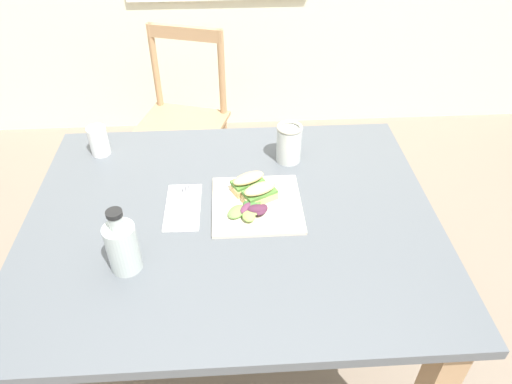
{
  "coord_description": "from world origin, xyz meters",
  "views": [
    {
      "loc": [
        -0.07,
        -0.83,
        1.63
      ],
      "look_at": [
        -0.01,
        0.24,
        0.76
      ],
      "focal_mm": 33.0,
      "sensor_mm": 36.0,
      "label": 1
    }
  ],
  "objects_px": {
    "mason_jar_iced_tea": "(289,145)",
    "cup_extra_side": "(99,141)",
    "dining_table": "(233,246)",
    "fork_on_napkin": "(184,202)",
    "sandwich_half_back": "(248,182)",
    "bottle_cold_brew": "(123,249)",
    "sandwich_half_front": "(259,193)",
    "chair_wooden_far": "(182,122)",
    "plate_lunch": "(257,205)"
  },
  "relations": [
    {
      "from": "plate_lunch",
      "to": "bottle_cold_brew",
      "type": "bearing_deg",
      "value": -147.97
    },
    {
      "from": "fork_on_napkin",
      "to": "bottle_cold_brew",
      "type": "distance_m",
      "value": 0.27
    },
    {
      "from": "bottle_cold_brew",
      "to": "cup_extra_side",
      "type": "xyz_separation_m",
      "value": [
        -0.16,
        0.51,
        -0.02
      ]
    },
    {
      "from": "chair_wooden_far",
      "to": "sandwich_half_back",
      "type": "relative_size",
      "value": 7.86
    },
    {
      "from": "sandwich_half_back",
      "to": "mason_jar_iced_tea",
      "type": "bearing_deg",
      "value": 49.44
    },
    {
      "from": "dining_table",
      "to": "bottle_cold_brew",
      "type": "distance_m",
      "value": 0.37
    },
    {
      "from": "mason_jar_iced_tea",
      "to": "cup_extra_side",
      "type": "bearing_deg",
      "value": 173.1
    },
    {
      "from": "sandwich_half_front",
      "to": "fork_on_napkin",
      "type": "distance_m",
      "value": 0.22
    },
    {
      "from": "cup_extra_side",
      "to": "mason_jar_iced_tea",
      "type": "bearing_deg",
      "value": -6.9
    },
    {
      "from": "sandwich_half_back",
      "to": "bottle_cold_brew",
      "type": "bearing_deg",
      "value": -138.93
    },
    {
      "from": "chair_wooden_far",
      "to": "plate_lunch",
      "type": "bearing_deg",
      "value": -72.83
    },
    {
      "from": "chair_wooden_far",
      "to": "cup_extra_side",
      "type": "xyz_separation_m",
      "value": [
        -0.2,
        -0.68,
        0.34
      ]
    },
    {
      "from": "bottle_cold_brew",
      "to": "sandwich_half_front",
      "type": "bearing_deg",
      "value": 33.15
    },
    {
      "from": "dining_table",
      "to": "sandwich_half_front",
      "type": "distance_m",
      "value": 0.19
    },
    {
      "from": "dining_table",
      "to": "chair_wooden_far",
      "type": "height_order",
      "value": "chair_wooden_far"
    },
    {
      "from": "sandwich_half_front",
      "to": "mason_jar_iced_tea",
      "type": "relative_size",
      "value": 0.86
    },
    {
      "from": "sandwich_half_back",
      "to": "plate_lunch",
      "type": "bearing_deg",
      "value": -71.82
    },
    {
      "from": "mason_jar_iced_tea",
      "to": "cup_extra_side",
      "type": "xyz_separation_m",
      "value": [
        -0.62,
        0.07,
        -0.01
      ]
    },
    {
      "from": "bottle_cold_brew",
      "to": "sandwich_half_back",
      "type": "bearing_deg",
      "value": 41.07
    },
    {
      "from": "dining_table",
      "to": "cup_extra_side",
      "type": "bearing_deg",
      "value": 141.75
    },
    {
      "from": "dining_table",
      "to": "sandwich_half_back",
      "type": "distance_m",
      "value": 0.2
    },
    {
      "from": "chair_wooden_far",
      "to": "cup_extra_side",
      "type": "distance_m",
      "value": 0.79
    },
    {
      "from": "dining_table",
      "to": "plate_lunch",
      "type": "height_order",
      "value": "plate_lunch"
    },
    {
      "from": "dining_table",
      "to": "sandwich_half_back",
      "type": "xyz_separation_m",
      "value": [
        0.05,
        0.1,
        0.16
      ]
    },
    {
      "from": "dining_table",
      "to": "cup_extra_side",
      "type": "xyz_separation_m",
      "value": [
        -0.43,
        0.34,
        0.17
      ]
    },
    {
      "from": "chair_wooden_far",
      "to": "mason_jar_iced_tea",
      "type": "relative_size",
      "value": 6.76
    },
    {
      "from": "dining_table",
      "to": "sandwich_half_back",
      "type": "bearing_deg",
      "value": 62.35
    },
    {
      "from": "sandwich_half_front",
      "to": "sandwich_half_back",
      "type": "height_order",
      "value": "same"
    },
    {
      "from": "plate_lunch",
      "to": "sandwich_half_front",
      "type": "relative_size",
      "value": 2.32
    },
    {
      "from": "plate_lunch",
      "to": "dining_table",
      "type": "bearing_deg",
      "value": -154.24
    },
    {
      "from": "chair_wooden_far",
      "to": "mason_jar_iced_tea",
      "type": "xyz_separation_m",
      "value": [
        0.42,
        -0.76,
        0.35
      ]
    },
    {
      "from": "fork_on_napkin",
      "to": "bottle_cold_brew",
      "type": "bearing_deg",
      "value": -118.21
    },
    {
      "from": "sandwich_half_back",
      "to": "cup_extra_side",
      "type": "relative_size",
      "value": 1.13
    },
    {
      "from": "dining_table",
      "to": "bottle_cold_brew",
      "type": "xyz_separation_m",
      "value": [
        -0.27,
        -0.18,
        0.19
      ]
    },
    {
      "from": "sandwich_half_front",
      "to": "sandwich_half_back",
      "type": "xyz_separation_m",
      "value": [
        -0.03,
        0.05,
        0.0
      ]
    },
    {
      "from": "bottle_cold_brew",
      "to": "dining_table",
      "type": "bearing_deg",
      "value": 33.64
    },
    {
      "from": "fork_on_napkin",
      "to": "mason_jar_iced_tea",
      "type": "height_order",
      "value": "mason_jar_iced_tea"
    },
    {
      "from": "bottle_cold_brew",
      "to": "mason_jar_iced_tea",
      "type": "distance_m",
      "value": 0.63
    },
    {
      "from": "chair_wooden_far",
      "to": "cup_extra_side",
      "type": "bearing_deg",
      "value": -106.23
    },
    {
      "from": "dining_table",
      "to": "fork_on_napkin",
      "type": "xyz_separation_m",
      "value": [
        -0.14,
        0.06,
        0.13
      ]
    },
    {
      "from": "dining_table",
      "to": "bottle_cold_brew",
      "type": "relative_size",
      "value": 6.28
    },
    {
      "from": "mason_jar_iced_tea",
      "to": "fork_on_napkin",
      "type": "bearing_deg",
      "value": -148.46
    },
    {
      "from": "sandwich_half_front",
      "to": "bottle_cold_brew",
      "type": "distance_m",
      "value": 0.41
    },
    {
      "from": "dining_table",
      "to": "chair_wooden_far",
      "type": "bearing_deg",
      "value": 102.71
    },
    {
      "from": "fork_on_napkin",
      "to": "mason_jar_iced_tea",
      "type": "distance_m",
      "value": 0.39
    },
    {
      "from": "dining_table",
      "to": "sandwich_half_front",
      "type": "xyz_separation_m",
      "value": [
        0.08,
        0.05,
        0.16
      ]
    },
    {
      "from": "chair_wooden_far",
      "to": "fork_on_napkin",
      "type": "bearing_deg",
      "value": -84.58
    },
    {
      "from": "chair_wooden_far",
      "to": "fork_on_napkin",
      "type": "distance_m",
      "value": 1.01
    },
    {
      "from": "dining_table",
      "to": "fork_on_napkin",
      "type": "height_order",
      "value": "fork_on_napkin"
    },
    {
      "from": "sandwich_half_front",
      "to": "mason_jar_iced_tea",
      "type": "xyz_separation_m",
      "value": [
        0.11,
        0.21,
        0.02
      ]
    }
  ]
}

